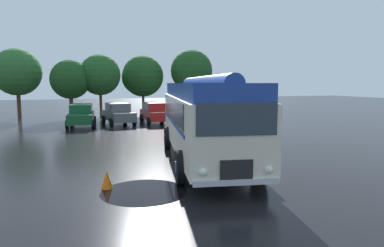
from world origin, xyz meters
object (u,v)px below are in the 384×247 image
car_near_left (81,115)px  car_mid_left (118,113)px  vintage_bus (204,116)px  box_van (192,105)px  car_mid_right (155,113)px  traffic_cone (107,180)px

car_near_left → car_mid_left: bearing=10.8°
vintage_bus → car_near_left: 14.45m
car_near_left → box_van: box_van is taller
car_mid_right → vintage_bus: bearing=-94.6°
car_mid_right → car_near_left: bearing=-176.8°
traffic_cone → box_van: bearing=63.1°
vintage_bus → car_near_left: size_ratio=2.39×
vintage_bus → car_mid_right: bearing=85.4°
car_mid_right → box_van: 3.30m
car_mid_left → box_van: size_ratio=0.75×
car_near_left → box_van: bearing=3.6°
car_near_left → car_mid_right: (5.69, 0.31, 0.00)m
car_mid_right → box_van: size_ratio=0.72×
car_mid_right → car_mid_left: bearing=175.9°
vintage_bus → car_mid_left: 14.35m
vintage_bus → traffic_cone: 5.08m
car_mid_left → box_van: 6.20m
box_van → traffic_cone: 18.80m
car_mid_right → traffic_cone: 17.31m
car_near_left → vintage_bus: bearing=-71.6°
car_near_left → car_mid_left: size_ratio=0.99×
car_mid_left → car_mid_right: (2.93, -0.21, 0.00)m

